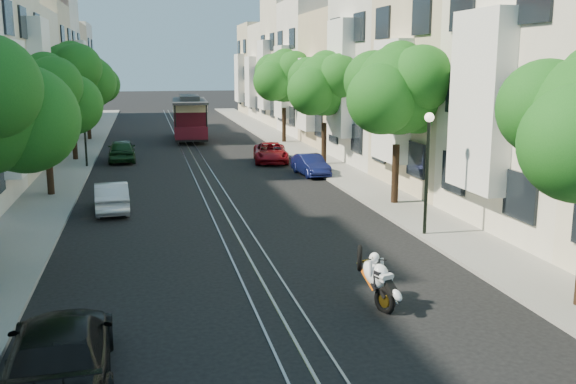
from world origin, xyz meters
TOP-DOWN VIEW (x-y plane):
  - ground at (0.00, 28.00)m, footprint 200.00×200.00m
  - sidewalk_east at (7.25, 28.00)m, footprint 2.50×80.00m
  - sidewalk_west at (-7.25, 28.00)m, footprint 2.50×80.00m
  - rail_left at (-0.55, 28.00)m, footprint 0.06×80.00m
  - rail_slot at (0.00, 28.00)m, footprint 0.06×80.00m
  - rail_right at (0.55, 28.00)m, footprint 0.06×80.00m
  - lane_line at (0.00, 28.00)m, footprint 0.08×80.00m
  - townhouses_east at (11.87, 27.91)m, footprint 7.75×72.00m
  - tree_e_b at (7.26, 8.98)m, footprint 4.93×4.08m
  - tree_e_c at (7.26, 19.98)m, footprint 4.84×3.99m
  - tree_e_d at (7.26, 30.98)m, footprint 5.01×4.16m
  - tree_w_b at (-7.14, 13.98)m, footprint 4.72×3.87m
  - tree_w_c at (-7.14, 24.98)m, footprint 5.13×4.28m
  - tree_w_d at (-7.14, 35.98)m, footprint 4.84×3.99m
  - lamp_east at (6.30, 4.00)m, footprint 0.32×0.32m
  - lamp_west at (-6.30, 22.00)m, footprint 0.32×0.32m
  - sportbike_rider at (2.37, -1.78)m, footprint 0.73×1.67m
  - cable_car at (0.50, 34.83)m, footprint 2.95×8.33m
  - parked_car_e_mid at (5.60, 16.92)m, footprint 1.48×3.48m
  - parked_car_e_far at (4.40, 21.92)m, footprint 2.50×4.46m
  - parked_car_w_near at (-4.66, -4.25)m, footprint 2.13×4.75m
  - parked_car_w_mid at (-4.40, 10.37)m, footprint 1.53×3.76m
  - parked_car_w_far at (-4.40, 24.21)m, footprint 1.72×4.05m

SIDE VIEW (x-z plane):
  - ground at x=0.00m, z-range 0.00..0.00m
  - lane_line at x=0.00m, z-range 0.00..0.01m
  - rail_left at x=-0.55m, z-range 0.00..0.02m
  - rail_slot at x=0.00m, z-range 0.00..0.02m
  - rail_right at x=0.55m, z-range 0.00..0.02m
  - sidewalk_east at x=7.25m, z-range 0.00..0.12m
  - sidewalk_west at x=-7.25m, z-range 0.00..0.12m
  - parked_car_e_mid at x=5.60m, z-range 0.00..1.12m
  - parked_car_e_far at x=4.40m, z-range 0.00..1.18m
  - parked_car_w_mid at x=-4.40m, z-range 0.00..1.21m
  - parked_car_w_near at x=-4.66m, z-range 0.00..1.35m
  - parked_car_w_far at x=-4.40m, z-range 0.00..1.37m
  - sportbike_rider at x=2.37m, z-range 0.04..1.54m
  - cable_car at x=0.50m, z-range 0.29..3.45m
  - lamp_east at x=6.30m, z-range 0.77..4.93m
  - lamp_west at x=-6.30m, z-range 0.77..4.93m
  - tree_w_b at x=-7.14m, z-range 1.26..7.53m
  - tree_e_c at x=7.26m, z-range 1.34..7.86m
  - tree_w_d at x=-7.14m, z-range 1.34..7.86m
  - tree_e_b at x=7.26m, z-range 1.39..8.07m
  - tree_e_d at x=7.26m, z-range 1.44..8.29m
  - tree_w_c at x=-7.14m, z-range 1.52..8.62m
  - townhouses_east at x=11.87m, z-range -0.82..11.18m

